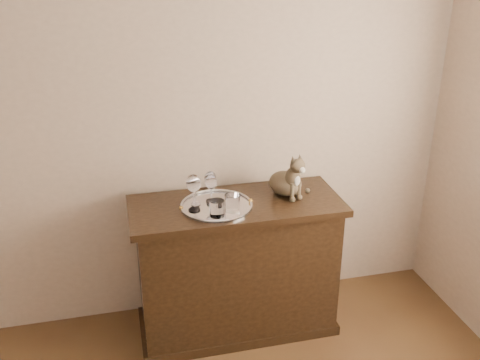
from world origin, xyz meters
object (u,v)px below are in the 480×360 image
object	(u,v)px
cat	(286,172)
wine_glass_a	(195,191)
wine_glass_d	(211,190)
sideboard	(236,267)
tumbler_a	(232,203)
tray	(216,206)
tumbler_b	(217,208)
wine_glass_b	(211,186)
wine_glass_c	(194,193)

from	to	relation	value
cat	wine_glass_a	bearing A→B (deg)	163.26
wine_glass_d	cat	bearing A→B (deg)	6.50
sideboard	tumbler_a	bearing A→B (deg)	-113.49
tray	wine_glass_d	size ratio (longest dim) A/B	2.25
wine_glass_a	tumbler_b	bearing A→B (deg)	-61.25
tumbler_b	cat	distance (m)	0.49
wine_glass_b	tumbler_a	world-z (taller)	wine_glass_b
wine_glass_c	wine_glass_d	bearing A→B (deg)	25.91
tumbler_a	cat	xyz separation A→B (m)	(0.35, 0.15, 0.08)
wine_glass_b	wine_glass_a	bearing A→B (deg)	-165.34
wine_glass_a	cat	xyz separation A→B (m)	(0.53, 0.04, 0.04)
wine_glass_b	cat	bearing A→B (deg)	1.60
tray	wine_glass_d	xyz separation A→B (m)	(-0.02, 0.03, 0.09)
wine_glass_c	tumbler_a	size ratio (longest dim) A/B	2.26
sideboard	tray	bearing A→B (deg)	-165.78
wine_glass_d	cat	distance (m)	0.45
wine_glass_c	cat	bearing A→B (deg)	10.46
tray	wine_glass_b	world-z (taller)	wine_glass_b
wine_glass_c	cat	size ratio (longest dim) A/B	0.78
tray	wine_glass_b	distance (m)	0.12
tumbler_b	wine_glass_c	bearing A→B (deg)	138.17
wine_glass_c	sideboard	bearing A→B (deg)	12.20
sideboard	wine_glass_a	world-z (taller)	wine_glass_a
wine_glass_b	tumbler_b	world-z (taller)	wine_glass_b
tray	wine_glass_c	distance (m)	0.17
tray	tumbler_a	size ratio (longest dim) A/B	4.31
wine_glass_b	wine_glass_d	xyz separation A→B (m)	(-0.00, -0.04, -0.00)
cat	wine_glass_b	bearing A→B (deg)	161.00
tray	tumbler_b	distance (m)	0.13
tray	tumbler_b	bearing A→B (deg)	-99.68
tray	wine_glass_a	distance (m)	0.15
tray	cat	distance (m)	0.45
cat	tumbler_b	bearing A→B (deg)	-176.59
wine_glass_b	tumbler_a	distance (m)	0.17
wine_glass_b	wine_glass_c	bearing A→B (deg)	-140.60
wine_glass_a	tumbler_a	distance (m)	0.22
wine_glass_d	wine_glass_a	bearing A→B (deg)	170.17
wine_glass_a	tray	bearing A→B (deg)	-21.34
wine_glass_c	tumbler_b	bearing A→B (deg)	-41.83
tumbler_a	wine_glass_a	bearing A→B (deg)	146.50
tray	tumbler_a	xyz separation A→B (m)	(0.07, -0.08, 0.05)
wine_glass_b	wine_glass_c	size ratio (longest dim) A/B	0.86
wine_glass_d	tumbler_b	world-z (taller)	wine_glass_d
tumbler_b	cat	bearing A→B (deg)	24.01
wine_glass_a	wine_glass_c	distance (m)	0.07
wine_glass_a	wine_glass_b	world-z (taller)	wine_glass_b
sideboard	tumbler_b	xyz separation A→B (m)	(-0.14, -0.15, 0.48)
wine_glass_a	tumbler_b	world-z (taller)	wine_glass_a
wine_glass_d	tumbler_b	bearing A→B (deg)	-88.98
tumbler_a	tumbler_b	distance (m)	0.10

